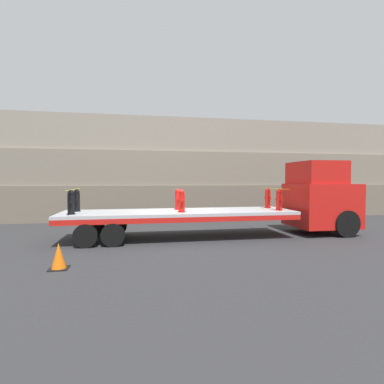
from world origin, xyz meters
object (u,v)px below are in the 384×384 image
object	(u,v)px
fire_hydrant_red_far_2	(268,198)
fire_hydrant_red_near_2	(279,200)
fire_hydrant_black_far_0	(77,201)
fire_hydrant_red_far_1	(178,199)
fire_hydrant_red_near_1	(182,201)
fire_hydrant_black_near_0	(71,203)
truck_cab	(322,198)
flatbed_trailer	(164,216)
traffic_cone	(59,256)

from	to	relation	value
fire_hydrant_red_far_2	fire_hydrant_red_near_2	bearing A→B (deg)	-90.00
fire_hydrant_black_far_0	fire_hydrant_red_near_2	xyz separation A→B (m)	(8.44, -1.12, 0.00)
fire_hydrant_red_far_1	fire_hydrant_red_far_2	distance (m)	4.22
fire_hydrant_red_near_1	fire_hydrant_red_far_1	xyz separation A→B (m)	(0.00, 1.12, 0.00)
fire_hydrant_black_near_0	fire_hydrant_black_far_0	distance (m)	1.12
fire_hydrant_black_near_0	fire_hydrant_red_far_2	bearing A→B (deg)	7.58
truck_cab	fire_hydrant_red_near_1	xyz separation A→B (m)	(-6.63, -0.56, -0.03)
fire_hydrant_black_far_0	fire_hydrant_red_far_2	distance (m)	8.44
flatbed_trailer	fire_hydrant_black_near_0	distance (m)	3.66
fire_hydrant_red_near_2	traffic_cone	xyz separation A→B (m)	(-8.12, -3.23, -1.25)
fire_hydrant_red_far_2	traffic_cone	xyz separation A→B (m)	(-8.12, -4.35, -1.25)
fire_hydrant_black_near_0	fire_hydrant_red_far_2	distance (m)	8.51
fire_hydrant_black_far_0	traffic_cone	bearing A→B (deg)	-85.85
flatbed_trailer	traffic_cone	xyz separation A→B (m)	(-3.24, -3.79, -0.59)
fire_hydrant_red_near_2	fire_hydrant_red_far_2	xyz separation A→B (m)	(0.00, 1.12, 0.00)
fire_hydrant_red_near_2	fire_hydrant_red_far_1	bearing A→B (deg)	165.10
fire_hydrant_red_near_1	fire_hydrant_red_near_2	bearing A→B (deg)	0.00
flatbed_trailer	fire_hydrant_red_far_1	distance (m)	1.09
fire_hydrant_black_near_0	fire_hydrant_black_far_0	xyz separation A→B (m)	(0.00, 1.12, 0.00)
fire_hydrant_red_near_1	truck_cab	bearing A→B (deg)	4.84
fire_hydrant_red_near_1	fire_hydrant_red_near_2	distance (m)	4.22
fire_hydrant_red_near_1	traffic_cone	world-z (taller)	fire_hydrant_red_near_1
flatbed_trailer	fire_hydrant_red_far_1	world-z (taller)	fire_hydrant_red_far_1
fire_hydrant_red_far_1	traffic_cone	size ratio (longest dim) A/B	1.28
traffic_cone	fire_hydrant_red_near_1	bearing A→B (deg)	39.56
truck_cab	fire_hydrant_black_far_0	xyz separation A→B (m)	(-10.85, 0.56, -0.03)
fire_hydrant_red_far_2	traffic_cone	bearing A→B (deg)	-151.84
fire_hydrant_red_far_1	fire_hydrant_red_far_2	xyz separation A→B (m)	(4.22, 0.00, 0.00)
flatbed_trailer	traffic_cone	size ratio (longest dim) A/B	13.44
fire_hydrant_black_far_0	truck_cab	bearing A→B (deg)	-2.96
fire_hydrant_black_near_0	fire_hydrant_red_far_1	distance (m)	4.37
truck_cab	flatbed_trailer	xyz separation A→B (m)	(-7.29, 0.00, -0.69)
fire_hydrant_red_near_1	fire_hydrant_red_near_2	size ratio (longest dim) A/B	1.00
truck_cab	fire_hydrant_black_far_0	size ratio (longest dim) A/B	3.58
traffic_cone	fire_hydrant_red_near_2	bearing A→B (deg)	21.65
fire_hydrant_red_far_1	fire_hydrant_black_far_0	bearing A→B (deg)	180.00
fire_hydrant_black_far_0	fire_hydrant_red_near_2	distance (m)	8.51
fire_hydrant_black_far_0	fire_hydrant_red_far_2	bearing A→B (deg)	0.00
fire_hydrant_red_near_2	fire_hydrant_red_far_2	distance (m)	1.12
fire_hydrant_black_near_0	fire_hydrant_black_far_0	size ratio (longest dim) A/B	1.00
truck_cab	fire_hydrant_black_near_0	world-z (taller)	truck_cab
traffic_cone	truck_cab	bearing A→B (deg)	19.78
fire_hydrant_red_near_2	fire_hydrant_red_far_2	bearing A→B (deg)	90.00
fire_hydrant_black_far_0	fire_hydrant_red_near_1	bearing A→B (deg)	-14.90
fire_hydrant_red_near_1	fire_hydrant_red_far_2	world-z (taller)	same
flatbed_trailer	traffic_cone	world-z (taller)	flatbed_trailer
fire_hydrant_black_near_0	fire_hydrant_red_far_2	xyz separation A→B (m)	(8.44, 1.12, 0.00)
fire_hydrant_red_far_2	traffic_cone	size ratio (longest dim) A/B	1.28
truck_cab	fire_hydrant_black_near_0	size ratio (longest dim) A/B	3.58
fire_hydrant_black_near_0	traffic_cone	world-z (taller)	fire_hydrant_black_near_0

